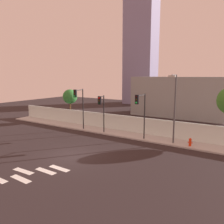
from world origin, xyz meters
TOP-DOWN VIEW (x-y plane):
  - ground_plane at (0.00, 0.00)m, footprint 80.00×80.00m
  - sidewalk at (0.00, 8.20)m, footprint 36.00×2.40m
  - perimeter_wall at (0.00, 9.49)m, footprint 36.00×0.18m
  - crosswalk_marking at (0.02, -4.10)m, footprint 3.92×3.86m
  - traffic_light_left at (-1.81, 6.91)m, footprint 0.46×1.38m
  - traffic_light_center at (3.09, 6.68)m, footprint 0.35×1.86m
  - traffic_light_right at (-4.96, 6.76)m, footprint 0.35×1.74m
  - street_lamp_curbside at (6.17, 7.54)m, footprint 0.61×1.63m
  - fire_hydrant at (7.79, 7.62)m, footprint 0.44×0.26m
  - roadside_tree_leftmost at (-10.31, 10.92)m, footprint 2.11×2.11m
  - low_building_distant at (1.92, 23.49)m, footprint 14.57×6.00m
  - tower_on_skyline at (-10.88, 35.49)m, footprint 6.96×5.00m

SIDE VIEW (x-z plane):
  - ground_plane at x=0.00m, z-range 0.00..0.00m
  - crosswalk_marking at x=0.02m, z-range 0.00..0.01m
  - sidewalk at x=0.00m, z-range 0.00..0.15m
  - fire_hydrant at x=7.79m, z-range 0.18..0.92m
  - perimeter_wall at x=0.00m, z-range 0.15..1.95m
  - low_building_distant at x=1.92m, z-range 0.00..6.45m
  - traffic_light_left at x=-1.81m, z-range 1.15..5.41m
  - roadside_tree_leftmost at x=-10.31m, z-range 1.25..5.90m
  - traffic_light_center at x=3.09m, z-range 1.24..5.91m
  - traffic_light_right at x=-4.96m, z-range 1.28..6.19m
  - street_lamp_curbside at x=6.17m, z-range 0.73..7.30m
  - tower_on_skyline at x=-10.88m, z-range 0.00..25.92m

